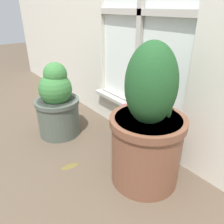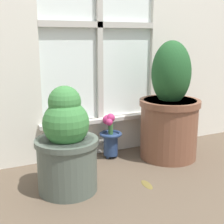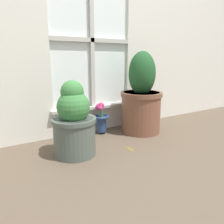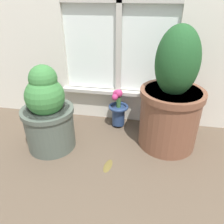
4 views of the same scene
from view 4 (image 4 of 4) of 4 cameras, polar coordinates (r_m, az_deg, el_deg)
ground_plane at (r=1.28m, az=-2.46°, el=-14.04°), size 10.00×10.00×0.00m
potted_plant_left at (r=1.35m, az=-16.42°, el=-0.46°), size 0.31×0.31×0.53m
potted_plant_right at (r=1.33m, az=15.30°, el=2.84°), size 0.38×0.38×0.73m
flower_vase at (r=1.55m, az=1.62°, el=0.83°), size 0.14×0.14×0.29m
fallen_leaf at (r=1.28m, az=-1.09°, el=-13.78°), size 0.06×0.11×0.01m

